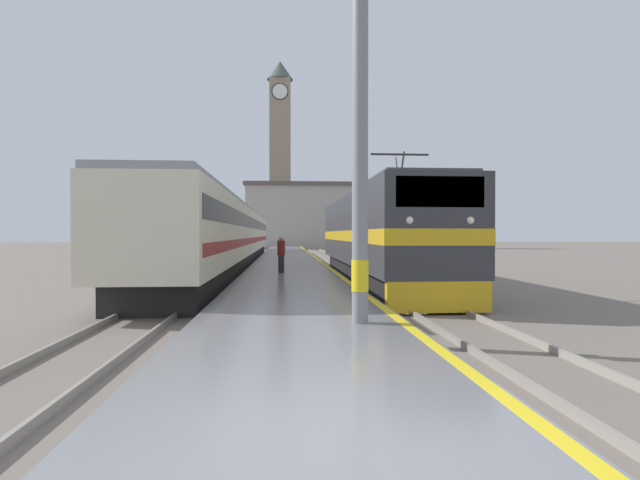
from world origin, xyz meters
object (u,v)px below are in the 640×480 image
object	(u,v)px
locomotive_train	(376,237)
catenary_mast	(364,124)
person_on_platform	(281,253)
clock_tower	(280,150)
passenger_train	(233,235)

from	to	relation	value
locomotive_train	catenary_mast	xyz separation A→B (m)	(-2.49, -12.17, 2.19)
person_on_platform	clock_tower	xyz separation A→B (m)	(-0.47, 58.14, 14.30)
clock_tower	locomotive_train	bearing A→B (deg)	-85.50
catenary_mast	locomotive_train	bearing A→B (deg)	78.46
passenger_train	catenary_mast	bearing A→B (deg)	-78.76
locomotive_train	passenger_train	world-z (taller)	locomotive_train
passenger_train	clock_tower	bearing A→B (deg)	86.45
passenger_train	clock_tower	distance (m)	47.74
locomotive_train	clock_tower	distance (m)	60.09
person_on_platform	clock_tower	size ratio (longest dim) A/B	0.05
person_on_platform	clock_tower	bearing A→B (deg)	90.46
locomotive_train	passenger_train	size ratio (longest dim) A/B	0.41
locomotive_train	passenger_train	bearing A→B (deg)	120.39
passenger_train	person_on_platform	bearing A→B (deg)	-75.14
locomotive_train	passenger_train	xyz separation A→B (m)	(-7.42, 12.66, 0.06)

